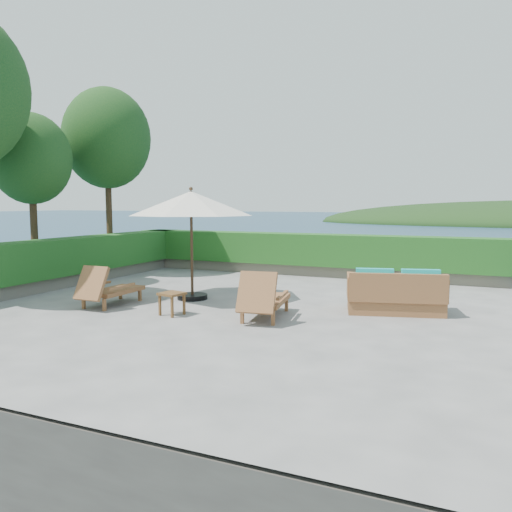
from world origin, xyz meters
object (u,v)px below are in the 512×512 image
at_px(lounge_left, 108,289).
at_px(side_table, 172,297).
at_px(patio_umbrella, 191,204).
at_px(wicker_loveseat, 395,295).
at_px(lounge_right, 264,298).

xyz_separation_m(lounge_left, side_table, (1.85, -0.21, -0.01)).
height_order(patio_umbrella, lounge_left, patio_umbrella).
bearing_deg(side_table, lounge_left, 173.50).
height_order(lounge_left, wicker_loveseat, wicker_loveseat).
distance_m(patio_umbrella, lounge_right, 3.31).
xyz_separation_m(patio_umbrella, lounge_right, (2.42, -1.25, -1.88)).
bearing_deg(lounge_right, lounge_left, 174.80).
bearing_deg(lounge_left, patio_umbrella, 49.01).
relative_size(side_table, wicker_loveseat, 0.24).
bearing_deg(lounge_left, side_table, -6.10).
distance_m(side_table, wicker_loveseat, 4.73).
height_order(patio_umbrella, side_table, patio_umbrella).
bearing_deg(lounge_right, side_table, -175.39).
bearing_deg(side_table, lounge_right, 13.56).
xyz_separation_m(lounge_left, lounge_right, (3.74, 0.24, 0.02)).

